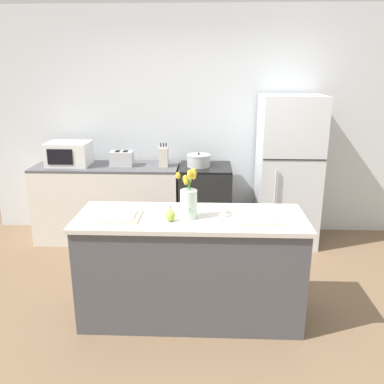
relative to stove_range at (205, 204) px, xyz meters
The scene contains 14 objects.
ground_plane 1.67m from the stove_range, 93.58° to the right, with size 10.00×10.00×0.00m, color brown.
back_wall 0.99m from the stove_range, 104.01° to the left, with size 5.20×0.08×2.70m.
kitchen_island 1.60m from the stove_range, 93.58° to the right, with size 1.80×0.66×0.89m.
back_counter 1.16m from the stove_range, behind, with size 1.68×0.60×0.91m.
stove_range is the anchor object (origin of this frame).
refrigerator 1.03m from the stove_range, ahead, with size 0.68×0.67×1.72m.
flower_vase 1.74m from the stove_range, 93.92° to the right, with size 0.16×0.16×0.40m.
pear_figurine 1.80m from the stove_range, 98.22° to the right, with size 0.08×0.08×0.12m.
plate_setting_left 1.82m from the stove_range, 111.18° to the right, with size 0.30×0.30×0.02m.
plate_setting_right 1.76m from the stove_range, 75.13° to the right, with size 0.30×0.30×0.02m.
toaster 1.11m from the stove_range, behind, with size 0.28×0.18×0.17m.
cooking_pot 0.53m from the stove_range, behind, with size 0.27×0.27×0.16m.
microwave 1.69m from the stove_range, behind, with size 0.48×0.37×0.27m.
knife_block 0.74m from the stove_range, behind, with size 0.10×0.14×0.27m.
Camera 1 is at (0.13, -2.98, 1.99)m, focal length 38.00 mm.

